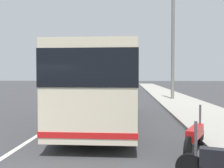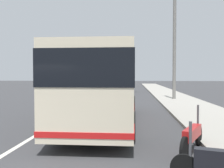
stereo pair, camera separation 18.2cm
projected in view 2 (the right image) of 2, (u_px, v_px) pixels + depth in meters
The scene contains 9 objects.
sidewalk_curb at pixel (210, 117), 12.89m from camera, with size 110.00×3.60×0.14m, color #9E998E.
lane_divider_line at pixel (67, 116), 13.51m from camera, with size 110.00×0.16×0.01m, color silver.
coach_bus at pixel (105, 83), 11.62m from camera, with size 10.19×2.71×3.14m.
motorcycle_mid_row at pixel (192, 136), 7.09m from camera, with size 2.16×1.07×1.27m.
car_behind_bus at pixel (89, 87), 35.25m from camera, with size 4.69×2.00×1.45m.
car_far_distant at pixel (127, 87), 34.51m from camera, with size 4.10×1.93×1.35m.
car_side_street at pixel (107, 83), 49.23m from camera, with size 4.63×2.07×1.55m.
car_oncoming at pixel (126, 83), 52.98m from camera, with size 4.33×1.95×1.54m.
utility_pole at pixel (174, 49), 22.38m from camera, with size 0.29×0.29×8.90m, color slate.
Camera 2 is at (-3.20, -3.50, 2.13)m, focal length 41.20 mm.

